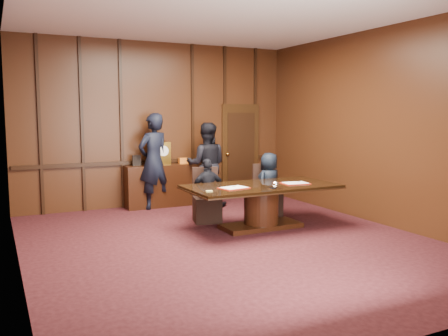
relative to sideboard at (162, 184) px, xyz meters
The scene contains 13 objects.
room 3.36m from the sideboard, 88.80° to the right, with size 7.00×7.04×3.50m.
sideboard is the anchor object (origin of this frame).
conference_table 2.79m from the sideboard, 71.17° to the right, with size 2.62×1.32×0.76m.
folder_left 2.79m from the sideboard, 83.70° to the right, with size 0.51×0.41×0.02m.
folder_right 3.17m from the sideboard, 61.34° to the right, with size 0.50×0.38×0.02m.
inkstand 3.23m from the sideboard, 73.76° to the right, with size 0.20×0.14×0.12m.
notepad 2.89m from the sideboard, 93.92° to the right, with size 0.10×0.07×0.01m, color #D3C967.
chair_left 1.79m from the sideboard, 81.74° to the right, with size 0.58×0.58×0.99m.
chair_right 2.36m from the sideboard, 48.53° to the right, with size 0.57×0.57×0.99m.
signatory_left 1.86m from the sideboard, 82.28° to the right, with size 0.69×0.29×1.17m, color black.
signatory_right 2.41m from the sideboard, 49.85° to the right, with size 0.60×0.39×1.24m, color black.
witness_left 0.59m from the sideboard, 146.36° to the right, with size 0.73×0.48×2.00m, color black.
witness_right 1.03m from the sideboard, 25.09° to the right, with size 0.87×0.68×1.80m, color black.
Camera 1 is at (-3.24, -6.35, 2.00)m, focal length 38.00 mm.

